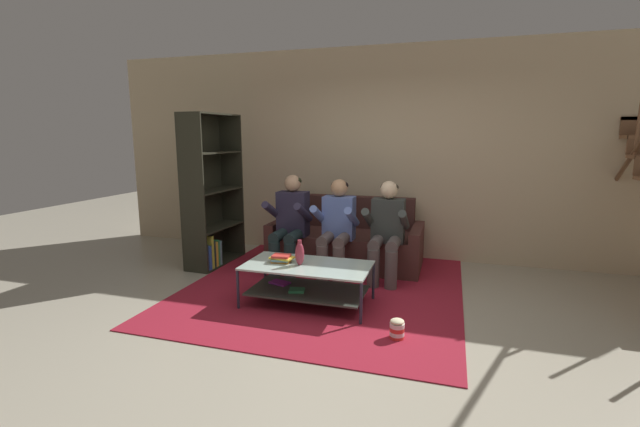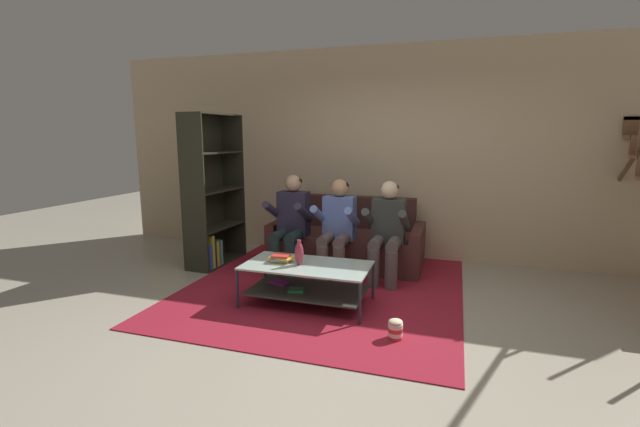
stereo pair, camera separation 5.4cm
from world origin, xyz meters
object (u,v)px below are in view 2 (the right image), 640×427
object	(u,v)px
person_seated_right	(387,228)
bookshelf	(209,204)
popcorn_tub	(395,329)
book_stack	(281,258)
person_seated_middle	(337,224)
coffee_table	(306,277)
person_seated_left	(291,220)
vase	(299,253)
couch	(348,243)

from	to	relation	value
person_seated_right	bookshelf	bearing A→B (deg)	179.98
person_seated_right	popcorn_tub	size ratio (longest dim) A/B	6.49
person_seated_right	book_stack	bearing A→B (deg)	-134.58
person_seated_middle	book_stack	bearing A→B (deg)	-109.29
coffee_table	book_stack	xyz separation A→B (m)	(-0.28, 0.01, 0.18)
person_seated_left	bookshelf	world-z (taller)	bookshelf
vase	popcorn_tub	size ratio (longest dim) A/B	1.43
person_seated_middle	vase	bearing A→B (deg)	-96.67
person_seated_middle	vase	xyz separation A→B (m)	(-0.12, -1.00, -0.11)
couch	coffee_table	distance (m)	1.50
vase	popcorn_tub	xyz separation A→B (m)	(1.04, -0.47, -0.45)
bookshelf	popcorn_tub	world-z (taller)	bookshelf
person_seated_left	popcorn_tub	size ratio (longest dim) A/B	6.70
person_seated_left	bookshelf	xyz separation A→B (m)	(-1.15, -0.00, 0.15)
person_seated_middle	popcorn_tub	size ratio (longest dim) A/B	6.50
person_seated_left	book_stack	bearing A→B (deg)	-74.13
coffee_table	person_seated_left	bearing A→B (deg)	119.72
couch	person_seated_middle	distance (m)	0.65
couch	coffee_table	size ratio (longest dim) A/B	1.55
couch	vase	xyz separation A→B (m)	(-0.12, -1.54, 0.25)
person_seated_right	coffee_table	size ratio (longest dim) A/B	0.93
book_stack	popcorn_tub	size ratio (longest dim) A/B	1.37
popcorn_tub	couch	bearing A→B (deg)	114.67
person_seated_right	popcorn_tub	xyz separation A→B (m)	(0.32, -1.46, -0.56)
couch	bookshelf	xyz separation A→B (m)	(-1.75, -0.54, 0.52)
person_seated_right	coffee_table	bearing A→B (deg)	-124.52
person_seated_middle	coffee_table	xyz separation A→B (m)	(-0.06, -0.96, -0.37)
person_seated_left	bookshelf	bearing A→B (deg)	-179.86
couch	person_seated_middle	xyz separation A→B (m)	(0.00, -0.54, 0.36)
person_seated_left	bookshelf	size ratio (longest dim) A/B	0.61
book_stack	coffee_table	bearing A→B (deg)	-1.54
bookshelf	person_seated_left	bearing A→B (deg)	0.14
person_seated_right	couch	bearing A→B (deg)	138.05
bookshelf	person_seated_right	bearing A→B (deg)	-0.02
coffee_table	vase	bearing A→B (deg)	-147.68
couch	person_seated_left	size ratio (longest dim) A/B	1.62
couch	coffee_table	xyz separation A→B (m)	(-0.06, -1.50, -0.01)
person_seated_left	book_stack	xyz separation A→B (m)	(0.27, -0.95, -0.21)
person_seated_middle	coffee_table	world-z (taller)	person_seated_middle
person_seated_left	person_seated_right	distance (m)	1.21
vase	person_seated_right	bearing A→B (deg)	54.14
couch	book_stack	distance (m)	1.54
person_seated_right	popcorn_tub	world-z (taller)	person_seated_right
popcorn_tub	person_seated_middle	bearing A→B (deg)	122.19
book_stack	popcorn_tub	world-z (taller)	book_stack
person_seated_left	book_stack	size ratio (longest dim) A/B	4.90
person_seated_middle	bookshelf	bearing A→B (deg)	179.99
person_seated_middle	person_seated_right	bearing A→B (deg)	-0.03
couch	bookshelf	bearing A→B (deg)	-162.83
person_seated_left	vase	size ratio (longest dim) A/B	4.70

